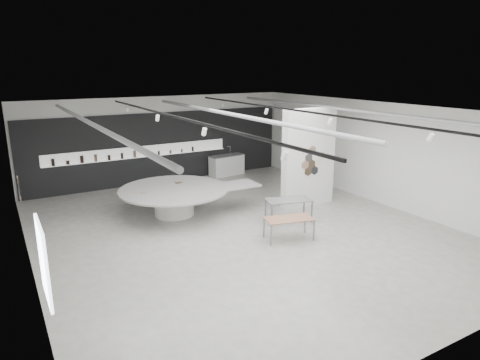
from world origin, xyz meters
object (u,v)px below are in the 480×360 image
kitchen_counter (227,165)px  partition_column (309,158)px  display_island (176,197)px  sample_table_wood (289,220)px  sample_table_stone (289,201)px

kitchen_counter → partition_column: bearing=-92.4°
partition_column → display_island: (-4.68, 1.40, -1.17)m
sample_table_wood → kitchen_counter: kitchen_counter is taller
kitchen_counter → display_island: bearing=-142.9°
partition_column → sample_table_stone: bearing=-146.7°
display_island → sample_table_wood: bearing=-59.5°
sample_table_wood → sample_table_stone: sample_table_stone is taller
sample_table_wood → display_island: bearing=118.7°
sample_table_stone → sample_table_wood: bearing=-126.2°
display_island → partition_column: bearing=-14.9°
partition_column → sample_table_stone: size_ratio=2.20×
sample_table_wood → kitchen_counter: (2.16, 7.88, -0.13)m
display_island → kitchen_counter: 5.90m
display_island → sample_table_stone: display_island is taller
partition_column → sample_table_stone: 2.30m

